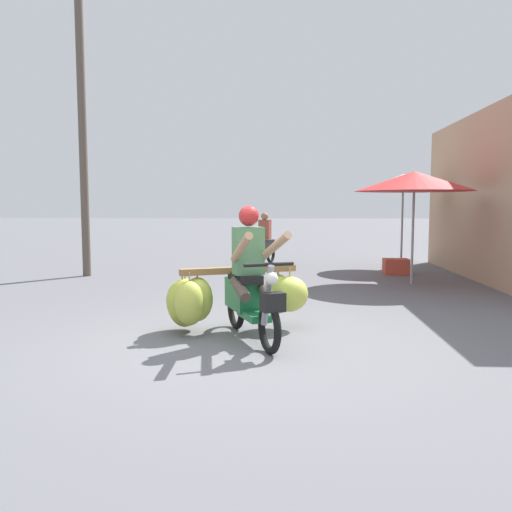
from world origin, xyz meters
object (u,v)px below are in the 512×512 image
produce_crate (396,266)px  utility_pole (82,122)px  market_umbrella_further_along (414,181)px  motorbike_distant_ahead_left (264,244)px  market_umbrella_near_shop (403,183)px  motorbike_main_loaded (230,294)px

produce_crate → utility_pole: bearing=-174.4°
utility_pole → produce_crate: bearing=5.6°
produce_crate → market_umbrella_further_along: bearing=-89.5°
market_umbrella_further_along → motorbike_distant_ahead_left: bearing=134.8°
market_umbrella_near_shop → market_umbrella_further_along: market_umbrella_near_shop is taller
produce_crate → utility_pole: (-7.03, -0.68, 3.23)m
motorbike_distant_ahead_left → produce_crate: motorbike_distant_ahead_left is taller
motorbike_main_loaded → motorbike_distant_ahead_left: size_ratio=1.23×
utility_pole → market_umbrella_near_shop: bearing=13.5°
motorbike_distant_ahead_left → market_umbrella_further_along: 4.70m
market_umbrella_further_along → utility_pole: bearing=173.8°
motorbike_distant_ahead_left → motorbike_main_loaded: bearing=-90.7°
motorbike_distant_ahead_left → market_umbrella_further_along: (3.14, -3.16, 1.50)m
market_umbrella_near_shop → utility_pole: bearing=-166.5°
market_umbrella_near_shop → motorbike_distant_ahead_left: bearing=169.8°
market_umbrella_further_along → utility_pole: utility_pole is taller
market_umbrella_near_shop → produce_crate: (-0.35, -1.09, -1.97)m
utility_pole → market_umbrella_further_along: bearing=-6.2°
market_umbrella_near_shop → utility_pole: utility_pole is taller
motorbike_distant_ahead_left → utility_pole: size_ratio=0.23×
motorbike_main_loaded → motorbike_distant_ahead_left: 7.51m
market_umbrella_further_along → produce_crate: 2.38m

